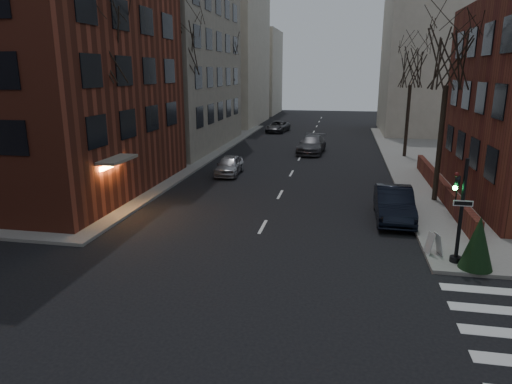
% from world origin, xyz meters
% --- Properties ---
extents(sidewalk_far_left, '(44.00, 44.00, 0.15)m').
position_xyz_m(sidewalk_far_left, '(-29.00, 30.00, 0.07)').
color(sidewalk_far_left, gray).
rests_on(sidewalk_far_left, ground).
extents(building_left_brick, '(15.00, 15.00, 18.00)m').
position_xyz_m(building_left_brick, '(-15.50, 16.50, 9.00)').
color(building_left_brick, brown).
rests_on(building_left_brick, ground).
extents(low_wall_right, '(0.35, 16.00, 1.00)m').
position_xyz_m(low_wall_right, '(9.30, 19.00, 0.65)').
color(low_wall_right, '#60291B').
rests_on(low_wall_right, sidewalk_far_right).
extents(building_distant_la, '(14.00, 16.00, 18.00)m').
position_xyz_m(building_distant_la, '(-15.00, 55.00, 9.00)').
color(building_distant_la, beige).
rests_on(building_distant_la, ground).
extents(building_distant_ra, '(14.00, 14.00, 16.00)m').
position_xyz_m(building_distant_ra, '(15.00, 50.00, 8.00)').
color(building_distant_ra, beige).
rests_on(building_distant_ra, ground).
extents(building_distant_lb, '(10.00, 12.00, 14.00)m').
position_xyz_m(building_distant_lb, '(-13.00, 72.00, 7.00)').
color(building_distant_lb, beige).
rests_on(building_distant_lb, ground).
extents(traffic_signal, '(0.76, 0.44, 4.00)m').
position_xyz_m(traffic_signal, '(7.94, 8.99, 1.91)').
color(traffic_signal, black).
rests_on(traffic_signal, sidewalk_far_right).
extents(tree_left_a, '(4.18, 4.18, 10.26)m').
position_xyz_m(tree_left_a, '(-8.80, 14.00, 8.47)').
color(tree_left_a, '#2D231C').
rests_on(tree_left_a, sidewalk_far_left).
extents(tree_left_b, '(4.40, 4.40, 10.80)m').
position_xyz_m(tree_left_b, '(-8.80, 26.00, 8.91)').
color(tree_left_b, '#2D231C').
rests_on(tree_left_b, sidewalk_far_left).
extents(tree_left_c, '(3.96, 3.96, 9.72)m').
position_xyz_m(tree_left_c, '(-8.80, 40.00, 8.03)').
color(tree_left_c, '#2D231C').
rests_on(tree_left_c, sidewalk_far_left).
extents(tree_right_a, '(3.96, 3.96, 9.72)m').
position_xyz_m(tree_right_a, '(8.80, 18.00, 8.03)').
color(tree_right_a, '#2D231C').
rests_on(tree_right_a, sidewalk_far_right).
extents(tree_right_b, '(3.74, 3.74, 9.18)m').
position_xyz_m(tree_right_b, '(8.80, 32.00, 7.59)').
color(tree_right_b, '#2D231C').
rests_on(tree_right_b, sidewalk_far_right).
extents(streetlamp_near, '(0.36, 0.36, 6.28)m').
position_xyz_m(streetlamp_near, '(-8.20, 22.00, 4.24)').
color(streetlamp_near, black).
rests_on(streetlamp_near, sidewalk_far_left).
extents(streetlamp_far, '(0.36, 0.36, 6.28)m').
position_xyz_m(streetlamp_far, '(-8.20, 42.00, 4.24)').
color(streetlamp_far, black).
rests_on(streetlamp_far, sidewalk_far_left).
extents(parked_sedan, '(1.75, 4.96, 1.63)m').
position_xyz_m(parked_sedan, '(6.20, 14.32, 0.82)').
color(parked_sedan, black).
rests_on(parked_sedan, ground).
extents(car_lane_silver, '(1.76, 4.05, 1.36)m').
position_xyz_m(car_lane_silver, '(-4.35, 22.80, 0.68)').
color(car_lane_silver, '#A5A5AA').
rests_on(car_lane_silver, ground).
extents(car_lane_gray, '(2.58, 5.54, 1.56)m').
position_xyz_m(car_lane_gray, '(0.80, 32.82, 0.78)').
color(car_lane_gray, '#3E3E43').
rests_on(car_lane_gray, ground).
extents(car_lane_far, '(2.80, 5.00, 1.32)m').
position_xyz_m(car_lane_far, '(-4.36, 47.07, 0.66)').
color(car_lane_far, '#39393E').
rests_on(car_lane_far, ground).
extents(sandwich_board, '(0.51, 0.62, 0.87)m').
position_xyz_m(sandwich_board, '(7.30, 9.66, 0.58)').
color(sandwich_board, silver).
rests_on(sandwich_board, sidewalk_far_right).
extents(evergreen_shrub, '(1.51, 1.51, 1.99)m').
position_xyz_m(evergreen_shrub, '(8.57, 8.50, 1.15)').
color(evergreen_shrub, '#183216').
rests_on(evergreen_shrub, sidewalk_far_right).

